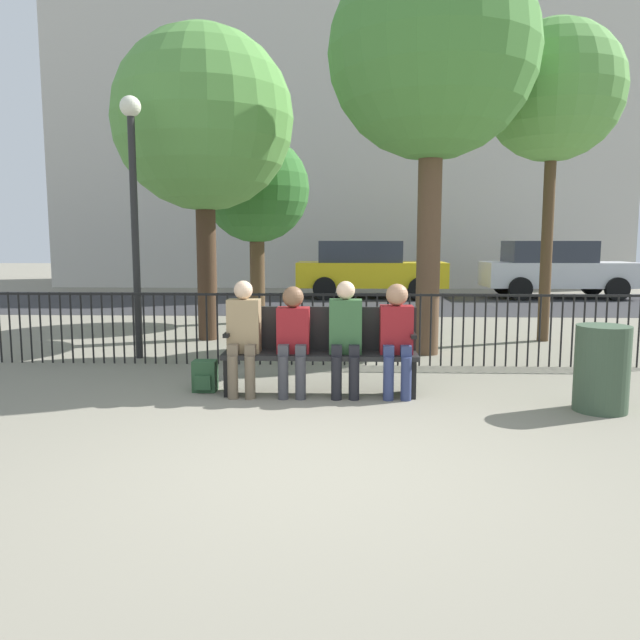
{
  "coord_description": "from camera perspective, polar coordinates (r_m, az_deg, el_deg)",
  "views": [
    {
      "loc": [
        0.26,
        -4.37,
        1.63
      ],
      "look_at": [
        0.0,
        2.13,
        0.8
      ],
      "focal_mm": 35.0,
      "sensor_mm": 36.0,
      "label": 1
    }
  ],
  "objects": [
    {
      "name": "tree_1",
      "position": [
        10.96,
        20.59,
        18.87
      ],
      "size": [
        2.15,
        2.15,
        5.02
      ],
      "color": "#4C3823",
      "rests_on": "ground"
    },
    {
      "name": "trash_bin",
      "position": [
        6.56,
        24.36,
        -4.06
      ],
      "size": [
        0.5,
        0.5,
        0.83
      ],
      "color": "#384C38",
      "rests_on": "ground"
    },
    {
      "name": "building_facade",
      "position": [
        24.97,
        1.77,
        19.85
      ],
      "size": [
        20.0,
        6.0,
        14.13
      ],
      "color": "beige",
      "rests_on": "ground"
    },
    {
      "name": "lamp_post",
      "position": [
        8.98,
        -16.7,
        11.6
      ],
      "size": [
        0.28,
        0.28,
        3.55
      ],
      "color": "black",
      "rests_on": "ground"
    },
    {
      "name": "parked_car_1",
      "position": [
        19.05,
        20.73,
        4.44
      ],
      "size": [
        4.2,
        1.94,
        1.62
      ],
      "color": "silver",
      "rests_on": "ground"
    },
    {
      "name": "seated_person_3",
      "position": [
        6.55,
        7.02,
        -1.16
      ],
      "size": [
        0.34,
        0.39,
        1.19
      ],
      "color": "navy",
      "rests_on": "ground"
    },
    {
      "name": "ground_plane",
      "position": [
        4.67,
        -1.09,
        -13.15
      ],
      "size": [
        80.0,
        80.0,
        0.0
      ],
      "primitive_type": "plane",
      "color": "gray"
    },
    {
      "name": "tree_2",
      "position": [
        10.58,
        -10.61,
        17.45
      ],
      "size": [
        2.88,
        2.88,
        4.99
      ],
      "color": "#422D1E",
      "rests_on": "ground"
    },
    {
      "name": "street_surface",
      "position": [
        16.46,
        1.4,
        1.61
      ],
      "size": [
        24.0,
        6.0,
        0.01
      ],
      "color": "#2B2B2D",
      "rests_on": "ground"
    },
    {
      "name": "fence_railing",
      "position": [
        8.15,
        0.34,
        -0.27
      ],
      "size": [
        9.01,
        0.03,
        0.95
      ],
      "color": "black",
      "rests_on": "ground"
    },
    {
      "name": "tree_0",
      "position": [
        9.37,
        10.27,
        22.7
      ],
      "size": [
        2.88,
        2.88,
        5.62
      ],
      "color": "brown",
      "rests_on": "ground"
    },
    {
      "name": "backpack",
      "position": [
        6.91,
        -10.48,
        -5.08
      ],
      "size": [
        0.25,
        0.24,
        0.34
      ],
      "color": "#284C2D",
      "rests_on": "ground"
    },
    {
      "name": "seated_person_2",
      "position": [
        6.52,
        2.34,
        -1.16
      ],
      "size": [
        0.34,
        0.39,
        1.21
      ],
      "color": "black",
      "rests_on": "ground"
    },
    {
      "name": "park_bench",
      "position": [
        6.69,
        0.03,
        -2.44
      ],
      "size": [
        2.06,
        0.45,
        0.92
      ],
      "color": "black",
      "rests_on": "ground"
    },
    {
      "name": "tree_3",
      "position": [
        12.51,
        -5.84,
        11.68
      ],
      "size": [
        2.08,
        2.08,
        3.67
      ],
      "color": "#4C3823",
      "rests_on": "ground"
    },
    {
      "name": "seated_person_1",
      "position": [
        6.55,
        -2.49,
        -1.29
      ],
      "size": [
        0.34,
        0.39,
        1.16
      ],
      "color": "#3D3D42",
      "rests_on": "ground"
    },
    {
      "name": "seated_person_0",
      "position": [
        6.61,
        -7.02,
        -1.08
      ],
      "size": [
        0.34,
        0.39,
        1.22
      ],
      "color": "brown",
      "rests_on": "ground"
    },
    {
      "name": "parked_car_0",
      "position": [
        17.94,
        4.39,
        4.74
      ],
      "size": [
        4.2,
        1.94,
        1.62
      ],
      "color": "yellow",
      "rests_on": "ground"
    }
  ]
}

